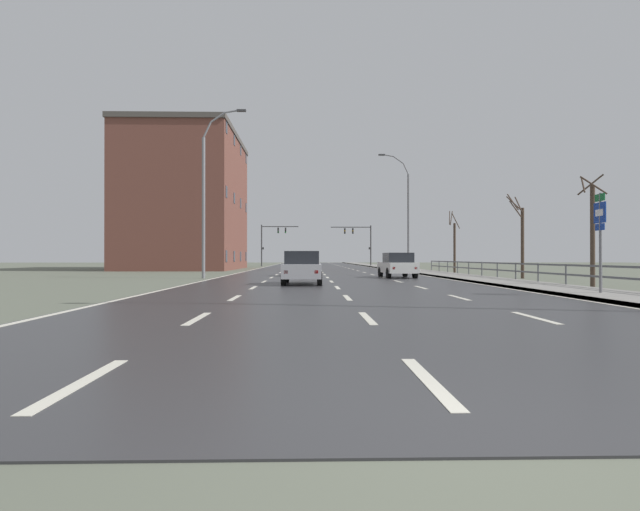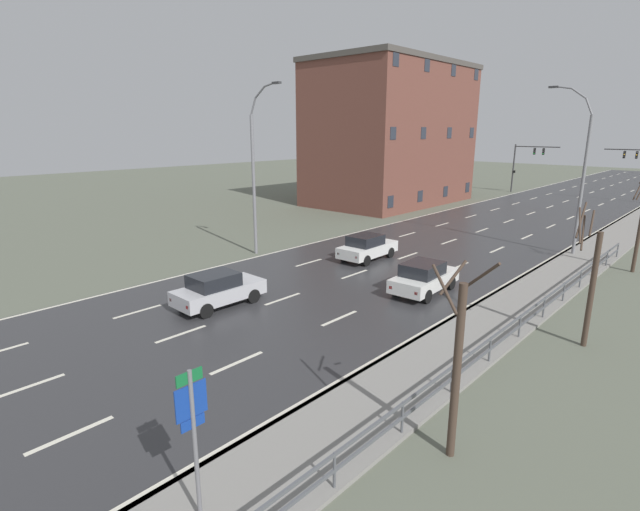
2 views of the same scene
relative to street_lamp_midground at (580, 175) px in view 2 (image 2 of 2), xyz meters
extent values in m
cube|color=#5B6051|center=(-7.41, 6.29, -5.12)|extent=(160.00, 160.00, 0.12)
cube|color=#303033|center=(-7.41, 18.29, -5.05)|extent=(14.00, 120.00, 0.02)
cube|color=beige|center=(-10.91, -23.51, -5.03)|extent=(0.16, 2.20, 0.01)
cube|color=beige|center=(-10.91, -18.11, -5.03)|extent=(0.16, 2.20, 0.01)
cube|color=beige|center=(-10.91, -12.71, -5.03)|extent=(0.16, 2.20, 0.01)
cube|color=beige|center=(-10.91, -7.31, -5.03)|extent=(0.16, 2.20, 0.01)
cube|color=beige|center=(-10.91, -1.91, -5.03)|extent=(0.16, 2.20, 0.01)
cube|color=beige|center=(-10.91, 3.49, -5.03)|extent=(0.16, 2.20, 0.01)
cube|color=beige|center=(-10.91, 8.89, -5.03)|extent=(0.16, 2.20, 0.01)
cube|color=beige|center=(-10.91, 14.29, -5.03)|extent=(0.16, 2.20, 0.01)
cube|color=beige|center=(-10.91, 19.69, -5.03)|extent=(0.16, 2.20, 0.01)
cube|color=beige|center=(-10.91, 25.09, -5.03)|extent=(0.16, 2.20, 0.01)
cube|color=beige|center=(-10.91, 30.49, -5.03)|extent=(0.16, 2.20, 0.01)
cube|color=beige|center=(-10.91, 35.89, -5.03)|extent=(0.16, 2.20, 0.01)
cube|color=beige|center=(-10.91, 41.29, -5.03)|extent=(0.16, 2.20, 0.01)
cube|color=beige|center=(-10.91, 46.69, -5.03)|extent=(0.16, 2.20, 0.01)
cube|color=beige|center=(-10.91, 52.09, -5.03)|extent=(0.16, 2.20, 0.01)
cube|color=beige|center=(-10.91, 57.49, -5.03)|extent=(0.16, 2.20, 0.01)
cube|color=beige|center=(-10.91, 62.89, -5.03)|extent=(0.16, 2.20, 0.01)
cube|color=beige|center=(-10.91, 68.29, -5.03)|extent=(0.16, 2.20, 0.01)
cube|color=beige|center=(-10.91, 73.69, -5.03)|extent=(0.16, 2.20, 0.01)
cube|color=beige|center=(-7.41, -28.91, -5.03)|extent=(0.16, 2.20, 0.01)
cube|color=beige|center=(-7.41, -23.51, -5.03)|extent=(0.16, 2.20, 0.01)
cube|color=beige|center=(-7.41, -18.11, -5.03)|extent=(0.16, 2.20, 0.01)
cube|color=beige|center=(-7.41, -12.71, -5.03)|extent=(0.16, 2.20, 0.01)
cube|color=beige|center=(-7.41, -7.31, -5.03)|extent=(0.16, 2.20, 0.01)
cube|color=beige|center=(-7.41, -1.91, -5.03)|extent=(0.16, 2.20, 0.01)
cube|color=beige|center=(-7.41, 3.49, -5.03)|extent=(0.16, 2.20, 0.01)
cube|color=beige|center=(-7.41, 8.89, -5.03)|extent=(0.16, 2.20, 0.01)
cube|color=beige|center=(-7.41, 14.29, -5.03)|extent=(0.16, 2.20, 0.01)
cube|color=beige|center=(-7.41, 19.69, -5.03)|extent=(0.16, 2.20, 0.01)
cube|color=beige|center=(-7.41, 25.09, -5.03)|extent=(0.16, 2.20, 0.01)
cube|color=beige|center=(-7.41, 30.49, -5.03)|extent=(0.16, 2.20, 0.01)
cube|color=beige|center=(-7.41, 35.89, -5.03)|extent=(0.16, 2.20, 0.01)
cube|color=beige|center=(-7.41, 41.29, -5.03)|extent=(0.16, 2.20, 0.01)
cube|color=beige|center=(-7.41, 46.69, -5.03)|extent=(0.16, 2.20, 0.01)
cube|color=beige|center=(-7.41, 52.09, -5.03)|extent=(0.16, 2.20, 0.01)
cube|color=beige|center=(-7.41, 57.49, -5.03)|extent=(0.16, 2.20, 0.01)
cube|color=beige|center=(-7.41, 62.89, -5.03)|extent=(0.16, 2.20, 0.01)
cube|color=beige|center=(-3.91, -28.91, -5.03)|extent=(0.16, 2.20, 0.01)
cube|color=beige|center=(-3.91, -23.51, -5.03)|extent=(0.16, 2.20, 0.01)
cube|color=beige|center=(-3.91, -18.11, -5.03)|extent=(0.16, 2.20, 0.01)
cube|color=beige|center=(-3.91, -12.71, -5.03)|extent=(0.16, 2.20, 0.01)
cube|color=beige|center=(-3.91, -7.31, -5.03)|extent=(0.16, 2.20, 0.01)
cube|color=beige|center=(-3.91, -1.91, -5.03)|extent=(0.16, 2.20, 0.01)
cube|color=beige|center=(-3.91, 3.49, -5.03)|extent=(0.16, 2.20, 0.01)
cube|color=beige|center=(-3.91, 8.89, -5.03)|extent=(0.16, 2.20, 0.01)
cube|color=beige|center=(-3.91, 14.29, -5.03)|extent=(0.16, 2.20, 0.01)
cube|color=beige|center=(-3.91, 19.69, -5.03)|extent=(0.16, 2.20, 0.01)
cube|color=beige|center=(-3.91, 25.09, -5.03)|extent=(0.16, 2.20, 0.01)
cube|color=beige|center=(-3.91, 30.49, -5.03)|extent=(0.16, 2.20, 0.01)
cube|color=beige|center=(-3.91, 35.89, -5.03)|extent=(0.16, 2.20, 0.01)
cube|color=beige|center=(-3.91, 41.29, -5.03)|extent=(0.16, 2.20, 0.01)
cube|color=beige|center=(-0.56, 18.29, -5.03)|extent=(0.16, 120.00, 0.01)
cube|color=beige|center=(-14.26, 18.29, -5.03)|extent=(0.16, 120.00, 0.01)
cube|color=slate|center=(-0.33, 18.29, -5.00)|extent=(0.16, 120.00, 0.12)
cube|color=#515459|center=(2.44, -17.76, -4.11)|extent=(0.06, 37.34, 0.08)
cube|color=#515459|center=(2.44, -17.76, -4.51)|extent=(0.06, 37.34, 0.08)
cylinder|color=#515459|center=(2.44, -25.76, -4.56)|extent=(0.07, 0.07, 1.00)
cylinder|color=#515459|center=(2.44, -23.10, -4.56)|extent=(0.07, 0.07, 1.00)
cylinder|color=#515459|center=(2.44, -20.43, -4.56)|extent=(0.07, 0.07, 1.00)
cylinder|color=#515459|center=(2.44, -17.76, -4.56)|extent=(0.07, 0.07, 1.00)
cylinder|color=#515459|center=(2.44, -15.10, -4.56)|extent=(0.07, 0.07, 1.00)
cylinder|color=#515459|center=(2.44, -12.43, -4.56)|extent=(0.07, 0.07, 1.00)
cylinder|color=#515459|center=(2.44, -9.76, -4.56)|extent=(0.07, 0.07, 1.00)
cylinder|color=#515459|center=(2.44, -7.10, -4.56)|extent=(0.07, 0.07, 1.00)
cylinder|color=#515459|center=(2.44, -4.43, -4.56)|extent=(0.07, 0.07, 1.00)
cylinder|color=#515459|center=(2.44, -1.76, -4.56)|extent=(0.07, 0.07, 1.00)
cylinder|color=#515459|center=(2.44, 0.90, -4.56)|extent=(0.07, 0.07, 1.00)
cylinder|color=slate|center=(0.19, 0.00, -0.76)|extent=(0.20, 0.20, 8.58)
cylinder|color=slate|center=(-0.03, 0.00, 4.01)|extent=(0.55, 0.11, 1.00)
cylinder|color=slate|center=(-0.69, 0.00, 4.79)|extent=(0.93, 0.11, 0.69)
cylinder|color=slate|center=(-1.64, 0.00, 5.18)|extent=(1.06, 0.11, 0.29)
cube|color=#333335|center=(-2.16, 0.00, 5.22)|extent=(0.56, 0.24, 0.12)
cylinder|color=slate|center=(-15.01, -13.36, -0.75)|extent=(0.20, 0.20, 8.61)
cylinder|color=slate|center=(-14.79, -13.36, 4.03)|extent=(0.54, 0.11, 0.99)
cylinder|color=slate|center=(-14.15, -13.36, 4.79)|extent=(0.91, 0.11, 0.68)
cylinder|color=slate|center=(-13.21, -13.36, 5.18)|extent=(1.04, 0.11, 0.29)
cube|color=#333335|center=(-12.70, -13.36, 5.22)|extent=(0.56, 0.24, 0.12)
cylinder|color=slate|center=(0.99, -28.23, -3.36)|extent=(0.09, 0.09, 3.40)
cube|color=#146633|center=(0.97, -28.23, -1.80)|extent=(0.03, 0.56, 0.24)
cube|color=#143899|center=(0.97, -28.23, -2.30)|extent=(0.03, 0.68, 0.68)
cube|color=white|center=(0.95, -28.23, -2.30)|extent=(0.01, 0.44, 0.22)
cube|color=#143899|center=(0.97, -28.23, -2.77)|extent=(0.03, 0.52, 0.22)
cylinder|color=#38383A|center=(-2.41, 29.41, 0.61)|extent=(5.80, 0.12, 0.12)
cube|color=black|center=(-2.12, 29.41, 0.06)|extent=(0.20, 0.28, 0.80)
sphere|color=#2D2D2D|center=(-2.12, 29.26, 0.32)|extent=(0.14, 0.14, 0.14)
sphere|color=#F2AD19|center=(-2.12, 29.26, 0.06)|extent=(0.14, 0.14, 0.14)
sphere|color=#2D2D2D|center=(-2.12, 29.26, -0.20)|extent=(0.14, 0.14, 0.14)
cube|color=black|center=(-3.28, 29.41, 0.06)|extent=(0.20, 0.28, 0.80)
sphere|color=#2D2D2D|center=(-3.28, 29.26, 0.32)|extent=(0.14, 0.14, 0.14)
sphere|color=#F2AD19|center=(-3.28, 29.26, 0.06)|extent=(0.14, 0.14, 0.14)
sphere|color=#2D2D2D|center=(-3.28, 29.26, -0.20)|extent=(0.14, 0.14, 0.14)
cylinder|color=#38383A|center=(-15.31, 29.57, -2.06)|extent=(0.18, 0.18, 6.00)
cylinder|color=#38383A|center=(-12.66, 29.57, 0.69)|extent=(5.31, 0.12, 0.12)
cube|color=black|center=(-12.92, 29.57, 0.14)|extent=(0.20, 0.28, 0.80)
sphere|color=#2D2D2D|center=(-12.92, 29.42, 0.40)|extent=(0.14, 0.14, 0.14)
sphere|color=#2D2D2D|center=(-12.92, 29.42, 0.14)|extent=(0.14, 0.14, 0.14)
sphere|color=green|center=(-12.92, 29.42, -0.12)|extent=(0.14, 0.14, 0.14)
cube|color=black|center=(-11.86, 29.57, 0.14)|extent=(0.20, 0.28, 0.80)
sphere|color=#2D2D2D|center=(-11.86, 29.42, 0.40)|extent=(0.14, 0.14, 0.14)
sphere|color=#2D2D2D|center=(-11.86, 29.42, 0.14)|extent=(0.14, 0.14, 0.14)
sphere|color=green|center=(-11.86, 29.42, -0.12)|extent=(0.14, 0.14, 0.14)
cube|color=black|center=(-15.09, 29.52, -2.46)|extent=(0.18, 0.12, 0.32)
cube|color=#B7B7BC|center=(-8.90, -20.60, -4.41)|extent=(1.82, 4.13, 0.64)
cube|color=black|center=(-8.91, -20.85, -3.79)|extent=(1.59, 2.02, 0.60)
cube|color=slate|center=(-8.89, -19.90, -3.81)|extent=(1.41, 0.10, 0.51)
cylinder|color=black|center=(-8.07, -19.34, -4.73)|extent=(0.23, 0.66, 0.66)
cylinder|color=black|center=(-9.69, -19.32, -4.73)|extent=(0.23, 0.66, 0.66)
cylinder|color=black|center=(-8.11, -21.89, -4.73)|extent=(0.23, 0.66, 0.66)
cylinder|color=black|center=(-9.73, -21.86, -4.73)|extent=(0.23, 0.66, 0.66)
cube|color=red|center=(-9.59, -22.62, -4.41)|extent=(0.16, 0.04, 0.14)
cube|color=red|center=(-8.27, -22.64, -4.41)|extent=(0.16, 0.04, 0.14)
cube|color=silver|center=(-3.04, -12.76, -4.41)|extent=(1.97, 4.18, 0.64)
cube|color=black|center=(-3.02, -13.01, -3.79)|extent=(1.66, 2.08, 0.60)
cube|color=slate|center=(-3.07, -12.07, -3.81)|extent=(1.41, 0.15, 0.51)
cylinder|color=black|center=(-2.29, -11.45, -4.73)|extent=(0.25, 0.67, 0.66)
cylinder|color=black|center=(-3.91, -11.54, -4.73)|extent=(0.25, 0.67, 0.66)
cylinder|color=black|center=(-2.16, -13.99, -4.73)|extent=(0.25, 0.67, 0.66)
cylinder|color=black|center=(-3.78, -14.07, -4.73)|extent=(0.25, 0.67, 0.66)
cube|color=red|center=(-3.59, -14.83, -4.41)|extent=(0.16, 0.05, 0.14)
cube|color=red|center=(-2.27, -14.76, -4.41)|extent=(0.16, 0.05, 0.14)
cube|color=silver|center=(-8.81, -9.69, -4.41)|extent=(1.85, 4.14, 0.64)
cube|color=black|center=(-8.80, -9.94, -3.79)|extent=(1.60, 2.03, 0.60)
cube|color=slate|center=(-8.82, -8.99, -3.81)|extent=(1.41, 0.11, 0.51)
cylinder|color=black|center=(-8.03, -8.40, -4.73)|extent=(0.23, 0.66, 0.66)
cylinder|color=black|center=(-9.65, -8.43, -4.73)|extent=(0.23, 0.66, 0.66)
cylinder|color=black|center=(-7.97, -10.94, -4.73)|extent=(0.23, 0.66, 0.66)
cylinder|color=black|center=(-9.59, -10.98, -4.73)|extent=(0.23, 0.66, 0.66)
cube|color=red|center=(-9.42, -11.73, -4.41)|extent=(0.16, 0.04, 0.14)
cube|color=red|center=(-8.10, -11.70, -4.41)|extent=(0.16, 0.04, 0.14)
cube|color=brown|center=(-21.76, 11.32, 1.99)|extent=(10.90, 17.77, 14.10)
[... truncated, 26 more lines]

